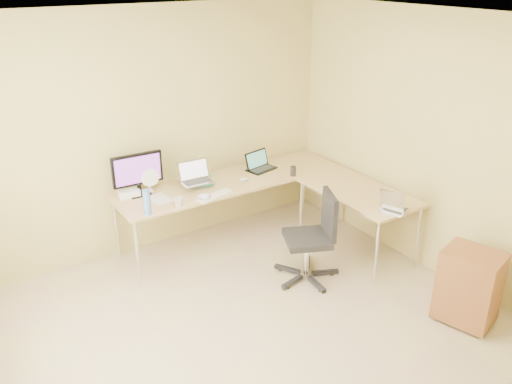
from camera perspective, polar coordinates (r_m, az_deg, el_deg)
floor at (r=4.55m, az=1.89°, el=-16.80°), size 4.50×4.50×0.00m
ceiling at (r=3.48m, az=2.48°, el=17.81°), size 4.50×4.50×0.00m
wall_back at (r=5.69m, az=-11.11°, el=6.37°), size 4.50×0.00×4.50m
wall_right at (r=5.25m, az=21.25°, el=3.69°), size 0.00×4.50×4.50m
desk_main at (r=6.00m, az=-2.53°, el=-1.89°), size 2.65×0.70×0.73m
desk_return at (r=5.83m, az=10.89°, el=-3.15°), size 0.70×1.30×0.73m
monitor at (r=5.52m, az=-12.76°, el=1.88°), size 0.54×0.19×0.45m
book_stack at (r=5.83m, az=-6.14°, el=1.46°), size 0.34×0.40×0.06m
laptop_center at (r=5.62m, az=-6.47°, el=2.11°), size 0.36×0.29×0.23m
laptop_black at (r=6.10m, az=0.60°, el=3.39°), size 0.38×0.32×0.21m
keyboard at (r=5.43m, az=-4.51°, el=-0.44°), size 0.43×0.22×0.02m
mouse at (r=5.81m, az=-1.34°, el=1.40°), size 0.12×0.08×0.04m
mug at (r=5.25m, az=-8.45°, el=-1.08°), size 0.11×0.11×0.09m
cd_stack at (r=5.38m, az=-5.61°, el=-0.65°), size 0.16×0.16×0.03m
water_bottle at (r=5.10m, az=-11.80°, el=-1.09°), size 0.09×0.09×0.25m
papers at (r=5.46m, az=-10.43°, el=-0.73°), size 0.22×0.30×0.01m
white_box at (r=5.57m, az=-13.67°, el=-0.11°), size 0.23×0.19×0.08m
desk_fan at (r=5.61m, az=-11.60°, el=1.19°), size 0.20×0.20×0.24m
black_cup at (r=5.95m, az=4.07°, el=2.29°), size 0.08×0.08×0.11m
laptop_return at (r=5.26m, az=14.99°, el=-0.97°), size 0.36×0.32×0.20m
office_chair at (r=5.20m, az=5.62°, el=-4.58°), size 0.74×0.74×0.93m
cabinet at (r=5.01m, az=22.18°, el=-9.45°), size 0.50×0.56×0.66m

